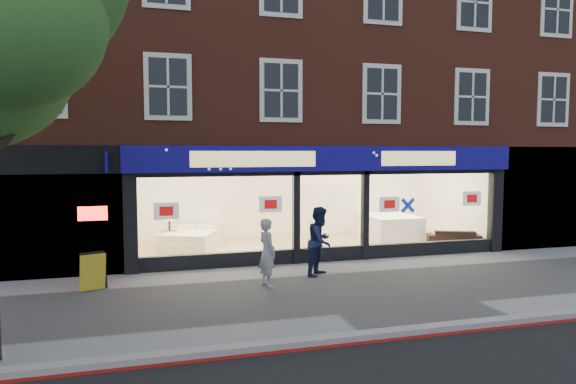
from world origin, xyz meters
name	(u,v)px	position (x,y,z in m)	size (l,w,h in m)	color
ground	(377,288)	(0.00, 0.00, 0.00)	(120.00, 120.00, 0.00)	gray
kerb_line	(456,333)	(0.00, -3.10, 0.01)	(60.00, 0.10, 0.01)	#8C0A07
kerb_stone	(449,326)	(0.00, -2.90, 0.06)	(60.00, 0.25, 0.12)	gray
showroom_floor	(307,246)	(0.00, 5.25, 0.05)	(11.00, 4.50, 0.10)	tan
building	(293,51)	(-0.02, 6.93, 6.67)	(19.00, 8.26, 10.30)	maroon
display_bed	(191,238)	(-3.74, 5.63, 0.41)	(2.23, 2.41, 1.09)	silver
bedside_table	(170,239)	(-4.40, 5.82, 0.38)	(0.45, 0.45, 0.55)	brown
mattress_stack	(389,227)	(3.10, 5.56, 0.51)	(1.66, 2.10, 0.83)	white
sofa	(454,237)	(4.60, 3.90, 0.35)	(1.68, 0.66, 0.49)	black
a_board	(93,271)	(-6.30, 1.57, 0.43)	(0.56, 0.36, 0.86)	gold
pedestrian_grey	(267,252)	(-2.41, 0.85, 0.80)	(0.58, 0.38, 1.60)	#929499
pedestrian_blue	(320,241)	(-0.86, 1.54, 0.88)	(0.85, 0.66, 1.76)	#171C40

